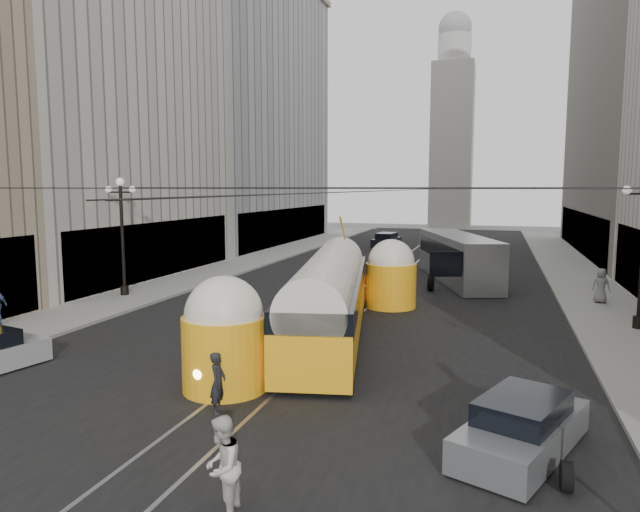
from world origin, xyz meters
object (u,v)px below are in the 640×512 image
Objects in this scene: city_bus at (457,256)px; pedestrian_crossing_a at (218,383)px; pedestrian_crossing_b at (222,467)px; streetcar at (329,296)px; pedestrian_sidewalk_right at (601,286)px; sedan_grey at (522,428)px.

city_bus is 24.42m from pedestrian_crossing_a.
pedestrian_crossing_a is 4.92m from pedestrian_crossing_b.
streetcar is 15.30m from pedestrian_sidewalk_right.
city_bus reaches higher than sedan_grey.
city_bus is at bearing 168.13° from pedestrian_crossing_b.
pedestrian_crossing_b is at bearing -160.97° from pedestrian_crossing_a.
streetcar is at bearing -179.75° from pedestrian_crossing_b.
pedestrian_crossing_b is at bearing 91.32° from pedestrian_sidewalk_right.
pedestrian_sidewalk_right reaches higher than pedestrian_crossing_a.
streetcar is 10.92m from sedan_grey.
streetcar reaches higher than sedan_grey.
city_bus is 2.64× the size of sedan_grey.
city_bus is 9.42m from pedestrian_sidewalk_right.
pedestrian_crossing_a is (-4.64, -23.97, -0.80)m from city_bus.
sedan_grey is at bearing -49.89° from streetcar.
sedan_grey is at bearing 121.23° from pedestrian_crossing_b.
streetcar is 1.29× the size of city_bus.
pedestrian_sidewalk_right is (12.16, 18.32, 0.21)m from pedestrian_crossing_a.
streetcar reaches higher than pedestrian_crossing_a.
city_bus reaches higher than pedestrian_crossing_a.
streetcar reaches higher than pedestrian_sidewalk_right.
pedestrian_crossing_a is 21.99m from pedestrian_sidewalk_right.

